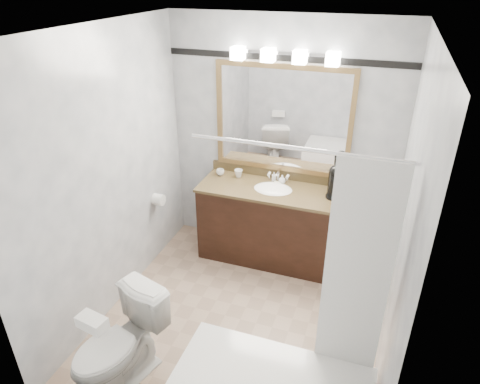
% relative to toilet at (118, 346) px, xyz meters
% --- Properties ---
extents(room, '(2.42, 2.62, 2.52)m').
position_rel_toilet_xyz_m(room, '(0.64, 0.92, 0.87)').
color(room, tan).
rests_on(room, ground).
extents(vanity, '(1.53, 0.58, 0.97)m').
position_rel_toilet_xyz_m(vanity, '(0.64, 1.94, 0.06)').
color(vanity, black).
rests_on(vanity, ground).
extents(mirror, '(1.40, 0.04, 1.10)m').
position_rel_toilet_xyz_m(mirror, '(0.64, 2.20, 1.12)').
color(mirror, olive).
rests_on(mirror, room).
extents(vanity_light_bar, '(1.02, 0.14, 0.12)m').
position_rel_toilet_xyz_m(vanity_light_bar, '(0.64, 2.15, 1.75)').
color(vanity_light_bar, silver).
rests_on(vanity_light_bar, room).
extents(accent_stripe, '(2.40, 0.01, 0.06)m').
position_rel_toilet_xyz_m(accent_stripe, '(0.64, 2.21, 1.72)').
color(accent_stripe, black).
rests_on(accent_stripe, room).
extents(tp_roll, '(0.11, 0.12, 0.12)m').
position_rel_toilet_xyz_m(tp_roll, '(-0.50, 1.58, 0.32)').
color(tp_roll, white).
rests_on(tp_roll, room).
extents(toilet, '(0.62, 0.83, 0.76)m').
position_rel_toilet_xyz_m(toilet, '(0.00, 0.00, 0.00)').
color(toilet, white).
rests_on(toilet, ground).
extents(tissue_box, '(0.22, 0.14, 0.08)m').
position_rel_toilet_xyz_m(tissue_box, '(0.00, -0.20, 0.42)').
color(tissue_box, white).
rests_on(tissue_box, toilet).
extents(coffee_maker, '(0.17, 0.21, 0.32)m').
position_rel_toilet_xyz_m(coffee_maker, '(1.24, 2.00, 0.64)').
color(coffee_maker, black).
rests_on(coffee_maker, vanity).
extents(cup_left, '(0.11, 0.11, 0.07)m').
position_rel_toilet_xyz_m(cup_left, '(0.00, 2.07, 0.50)').
color(cup_left, white).
rests_on(cup_left, vanity).
extents(cup_right, '(0.09, 0.09, 0.08)m').
position_rel_toilet_xyz_m(cup_right, '(0.21, 2.09, 0.51)').
color(cup_right, white).
rests_on(cup_right, vanity).
extents(soap_bottle_a, '(0.05, 0.05, 0.09)m').
position_rel_toilet_xyz_m(soap_bottle_a, '(0.59, 2.12, 0.52)').
color(soap_bottle_a, white).
rests_on(soap_bottle_a, vanity).
extents(soap_bottle_b, '(0.09, 0.09, 0.10)m').
position_rel_toilet_xyz_m(soap_bottle_b, '(0.69, 2.09, 0.52)').
color(soap_bottle_b, white).
rests_on(soap_bottle_b, vanity).
extents(soap_bar, '(0.08, 0.06, 0.02)m').
position_rel_toilet_xyz_m(soap_bar, '(0.65, 2.05, 0.48)').
color(soap_bar, beige).
rests_on(soap_bar, vanity).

